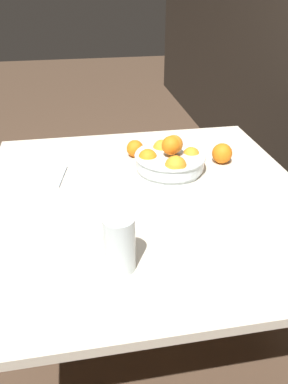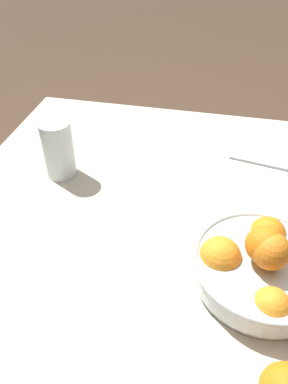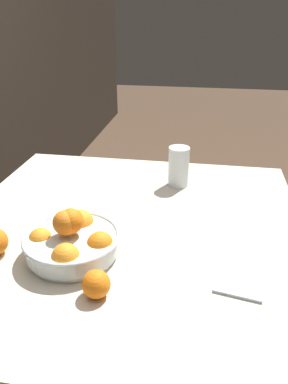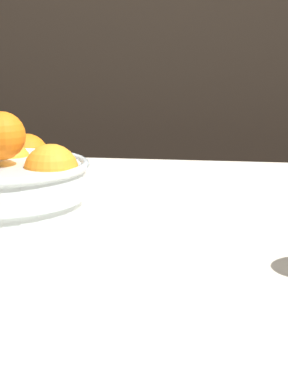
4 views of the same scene
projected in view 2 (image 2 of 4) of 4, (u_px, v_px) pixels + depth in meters
ground_plane at (168, 367)px, 1.33m from camera, size 12.00×12.00×0.00m
dining_table at (179, 246)px, 0.92m from camera, size 1.18×1.15×0.70m
fruit_bowl at (262, 266)px, 0.73m from camera, size 0.28×0.28×0.15m
juice_glass at (59, 152)px, 0.99m from camera, size 0.08×0.08×0.16m
napkin at (262, 153)px, 1.11m from camera, size 0.19×0.15×0.01m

